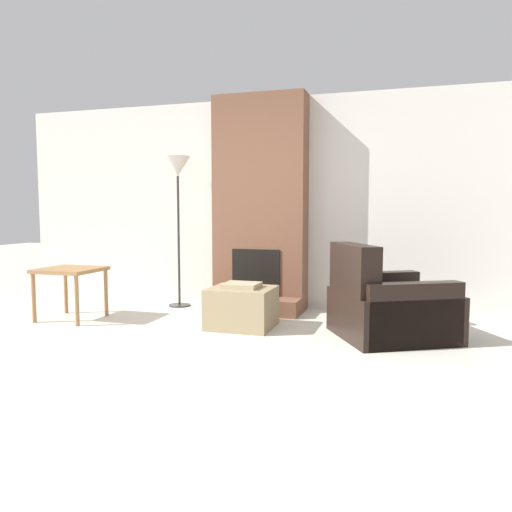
% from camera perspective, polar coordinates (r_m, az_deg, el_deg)
% --- Properties ---
extents(ground_plane, '(24.00, 24.00, 0.00)m').
position_cam_1_polar(ground_plane, '(4.04, -9.75, -12.37)').
color(ground_plane, beige).
extents(wall_back, '(6.85, 0.06, 2.60)m').
position_cam_1_polar(wall_back, '(6.33, 1.02, 5.98)').
color(wall_back, silver).
rests_on(wall_back, ground_plane).
extents(fireplace, '(1.13, 0.68, 2.60)m').
position_cam_1_polar(fireplace, '(6.11, 0.42, 5.24)').
color(fireplace, brown).
rests_on(fireplace, ground_plane).
extents(ottoman, '(0.65, 0.58, 0.47)m').
position_cam_1_polar(ottoman, '(5.21, -1.65, -5.83)').
color(ottoman, '#998460').
rests_on(ottoman, ground_plane).
extents(armchair, '(1.33, 1.30, 0.90)m').
position_cam_1_polar(armchair, '(4.94, 14.56, -5.83)').
color(armchair, black).
rests_on(armchair, ground_plane).
extents(side_table, '(0.63, 0.61, 0.58)m').
position_cam_1_polar(side_table, '(5.93, -20.46, -2.08)').
color(side_table, '#9E7042').
rests_on(side_table, ground_plane).
extents(floor_lamp_left, '(0.32, 0.32, 1.89)m').
position_cam_1_polar(floor_lamp_left, '(6.38, -8.93, 8.90)').
color(floor_lamp_left, '#333333').
rests_on(floor_lamp_left, ground_plane).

